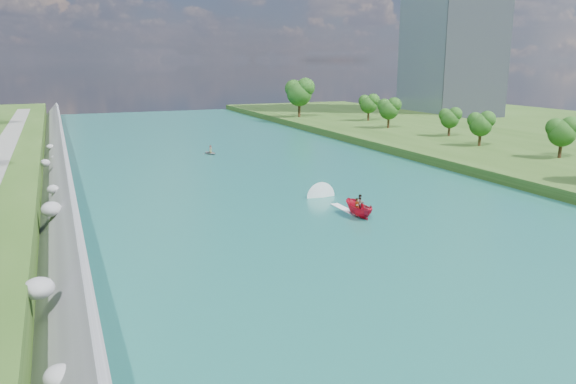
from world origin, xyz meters
name	(u,v)px	position (x,y,z in m)	size (l,w,h in m)	color
ground	(373,242)	(0.00, 0.00, 0.00)	(260.00, 260.00, 0.00)	#2D5119
river_water	(287,194)	(0.00, 20.00, 0.05)	(55.00, 240.00, 0.10)	#175859
riprap_bank	(57,202)	(-25.85, 19.01, 1.81)	(4.31, 236.00, 4.26)	slate
office_tower	(455,9)	(82.50, 95.00, 30.00)	(22.00, 22.00, 60.00)	gray
trees_east	(499,120)	(39.75, 28.25, 6.67)	(17.57, 137.10, 11.98)	#155015
motorboat	(352,206)	(2.94, 9.09, 0.86)	(3.60, 19.01, 2.14)	red
raft	(211,152)	(-1.04, 52.01, 0.45)	(2.66, 3.28, 1.53)	gray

